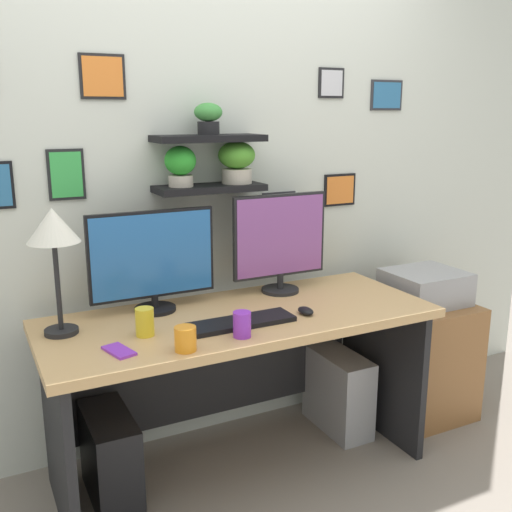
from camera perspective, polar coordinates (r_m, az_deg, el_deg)
name	(u,v)px	position (r m, az deg, el deg)	size (l,w,h in m)	color
ground_plane	(241,469)	(2.87, -1.41, -19.88)	(8.00, 8.00, 0.00)	gray
back_wall_assembly	(200,164)	(2.80, -5.45, 8.79)	(4.40, 0.24, 2.70)	silver
desk	(235,355)	(2.66, -2.01, -9.50)	(1.68, 0.68, 0.75)	tan
monitor_left	(153,259)	(2.56, -9.95, -0.32)	(0.55, 0.18, 0.44)	black
monitor_right	(280,241)	(2.79, 2.32, 1.46)	(0.48, 0.18, 0.47)	black
keyboard	(242,322)	(2.42, -1.40, -6.39)	(0.44, 0.14, 0.02)	black
computer_mouse	(306,311)	(2.54, 4.82, -5.30)	(0.06, 0.09, 0.03)	black
desk_lamp	(53,233)	(2.34, -18.98, 2.07)	(0.20, 0.20, 0.50)	black
cell_phone	(119,351)	(2.21, -13.09, -8.90)	(0.07, 0.14, 0.01)	purple
coffee_mug	(185,339)	(2.17, -6.83, -7.94)	(0.08, 0.08, 0.09)	orange
pen_cup	(242,324)	(2.28, -1.36, -6.62)	(0.07, 0.07, 0.10)	purple
water_cup	(145,322)	(2.33, -10.69, -6.27)	(0.07, 0.07, 0.11)	yellow
drawer_cabinet	(420,357)	(3.34, 15.55, -9.38)	(0.44, 0.50, 0.62)	brown
printer	(425,287)	(3.21, 16.00, -2.89)	(0.38, 0.34, 0.17)	#9E9EA3
computer_tower_left	(110,457)	(2.67, -13.89, -18.34)	(0.18, 0.40, 0.38)	black
computer_tower_right	(338,391)	(3.12, 7.93, -12.80)	(0.18, 0.40, 0.41)	#99999E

